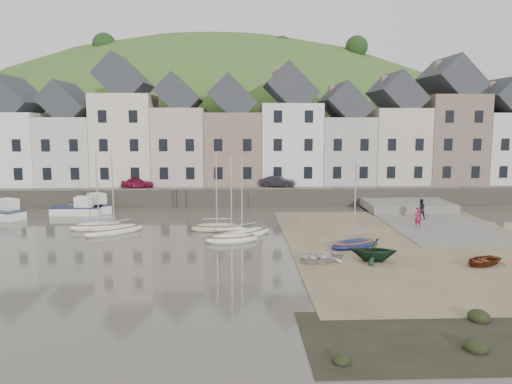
{
  "coord_description": "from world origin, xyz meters",
  "views": [
    {
      "loc": [
        -1.62,
        -33.55,
        8.56
      ],
      "look_at": [
        0.0,
        6.0,
        3.0
      ],
      "focal_mm": 35.24,
      "sensor_mm": 36.0,
      "label": 1
    }
  ],
  "objects_px": {
    "rowboat_white": "(320,257)",
    "person_red": "(418,217)",
    "rowboat_green": "(374,250)",
    "car_right": "(278,182)",
    "sailboat_0": "(114,230)",
    "car_left": "(138,183)",
    "rowboat_red": "(482,260)",
    "person_dark": "(421,209)"
  },
  "relations": [
    {
      "from": "rowboat_red",
      "to": "person_red",
      "type": "relative_size",
      "value": 1.69
    },
    {
      "from": "car_right",
      "to": "car_left",
      "type": "bearing_deg",
      "value": 107.24
    },
    {
      "from": "rowboat_red",
      "to": "sailboat_0",
      "type": "bearing_deg",
      "value": -140.5
    },
    {
      "from": "rowboat_green",
      "to": "car_left",
      "type": "bearing_deg",
      "value": -131.32
    },
    {
      "from": "rowboat_green",
      "to": "car_right",
      "type": "distance_m",
      "value": 23.81
    },
    {
      "from": "person_red",
      "to": "person_dark",
      "type": "bearing_deg",
      "value": -116.82
    },
    {
      "from": "car_left",
      "to": "rowboat_white",
      "type": "bearing_deg",
      "value": -154.08
    },
    {
      "from": "sailboat_0",
      "to": "car_right",
      "type": "bearing_deg",
      "value": 46.62
    },
    {
      "from": "rowboat_white",
      "to": "person_dark",
      "type": "bearing_deg",
      "value": 117.45
    },
    {
      "from": "rowboat_green",
      "to": "car_right",
      "type": "height_order",
      "value": "car_right"
    },
    {
      "from": "sailboat_0",
      "to": "car_left",
      "type": "xyz_separation_m",
      "value": [
        -0.97,
        14.68,
        1.91
      ]
    },
    {
      "from": "rowboat_green",
      "to": "rowboat_red",
      "type": "xyz_separation_m",
      "value": [
        6.26,
        -1.07,
        -0.44
      ]
    },
    {
      "from": "car_left",
      "to": "car_right",
      "type": "xyz_separation_m",
      "value": [
        14.84,
        0.0,
        0.04
      ]
    },
    {
      "from": "car_left",
      "to": "car_right",
      "type": "bearing_deg",
      "value": -97.57
    },
    {
      "from": "sailboat_0",
      "to": "person_red",
      "type": "distance_m",
      "value": 24.06
    },
    {
      "from": "rowboat_red",
      "to": "person_red",
      "type": "height_order",
      "value": "person_red"
    },
    {
      "from": "person_red",
      "to": "car_left",
      "type": "distance_m",
      "value": 28.65
    },
    {
      "from": "sailboat_0",
      "to": "person_dark",
      "type": "distance_m",
      "value": 25.84
    },
    {
      "from": "rowboat_red",
      "to": "car_left",
      "type": "relative_size",
      "value": 0.8
    },
    {
      "from": "rowboat_white",
      "to": "person_red",
      "type": "bearing_deg",
      "value": 112.93
    },
    {
      "from": "rowboat_white",
      "to": "rowboat_red",
      "type": "relative_size",
      "value": 1.09
    },
    {
      "from": "rowboat_green",
      "to": "car_left",
      "type": "height_order",
      "value": "car_left"
    },
    {
      "from": "rowboat_white",
      "to": "rowboat_green",
      "type": "height_order",
      "value": "rowboat_green"
    },
    {
      "from": "car_left",
      "to": "person_red",
      "type": "bearing_deg",
      "value": -126.67
    },
    {
      "from": "sailboat_0",
      "to": "car_right",
      "type": "height_order",
      "value": "sailboat_0"
    },
    {
      "from": "rowboat_green",
      "to": "person_red",
      "type": "distance_m",
      "value": 11.37
    },
    {
      "from": "rowboat_red",
      "to": "car_right",
      "type": "distance_m",
      "value": 26.62
    },
    {
      "from": "person_dark",
      "to": "rowboat_green",
      "type": "bearing_deg",
      "value": 59.4
    },
    {
      "from": "rowboat_white",
      "to": "car_right",
      "type": "xyz_separation_m",
      "value": [
        -0.63,
        23.38,
        1.85
      ]
    },
    {
      "from": "sailboat_0",
      "to": "person_dark",
      "type": "height_order",
      "value": "sailboat_0"
    },
    {
      "from": "rowboat_white",
      "to": "car_left",
      "type": "relative_size",
      "value": 0.87
    },
    {
      "from": "rowboat_green",
      "to": "person_red",
      "type": "bearing_deg",
      "value": 156.82
    },
    {
      "from": "person_dark",
      "to": "person_red",
      "type": "bearing_deg",
      "value": 66.52
    },
    {
      "from": "car_left",
      "to": "sailboat_0",
      "type": "bearing_deg",
      "value": 176.19
    },
    {
      "from": "person_dark",
      "to": "car_left",
      "type": "xyz_separation_m",
      "value": [
        -26.47,
        10.6,
        1.16
      ]
    },
    {
      "from": "sailboat_0",
      "to": "person_dark",
      "type": "relative_size",
      "value": 3.56
    },
    {
      "from": "rowboat_white",
      "to": "car_left",
      "type": "height_order",
      "value": "car_left"
    },
    {
      "from": "car_left",
      "to": "person_dark",
      "type": "bearing_deg",
      "value": -119.39
    },
    {
      "from": "rowboat_green",
      "to": "car_right",
      "type": "relative_size",
      "value": 0.74
    },
    {
      "from": "person_dark",
      "to": "sailboat_0",
      "type": "bearing_deg",
      "value": 9.37
    },
    {
      "from": "person_dark",
      "to": "car_left",
      "type": "bearing_deg",
      "value": -21.55
    },
    {
      "from": "rowboat_white",
      "to": "car_right",
      "type": "relative_size",
      "value": 0.78
    }
  ]
}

